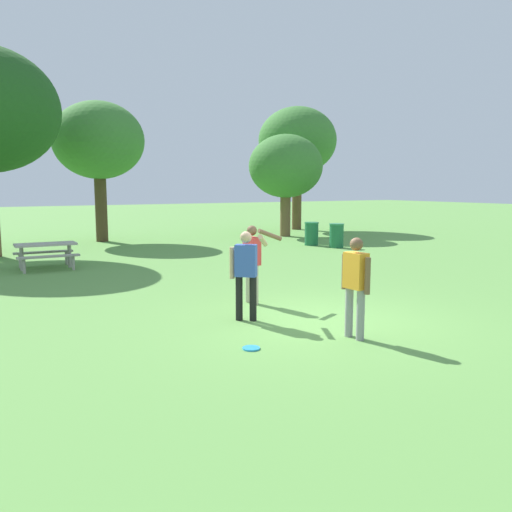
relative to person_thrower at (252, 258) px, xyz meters
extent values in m
plane|color=#609947|center=(0.30, -1.86, -0.96)|extent=(120.00, 120.00, 0.00)
cylinder|color=#B7AD93|center=(-0.02, 0.13, -0.55)|extent=(0.13, 0.13, 0.82)
cylinder|color=#B7AD93|center=(-0.01, -0.13, -0.55)|extent=(0.13, 0.13, 0.82)
cube|color=#D83838|center=(-0.01, 0.00, 0.15)|extent=(0.24, 0.39, 0.58)
sphere|color=brown|center=(-0.01, 0.00, 0.57)|extent=(0.21, 0.21, 0.21)
cylinder|color=brown|center=(-0.03, 0.26, 0.10)|extent=(0.09, 0.09, 0.58)
cylinder|color=brown|center=(0.27, -0.24, 0.49)|extent=(0.58, 0.12, 0.28)
cylinder|color=gray|center=(0.17, -3.17, -0.55)|extent=(0.13, 0.13, 0.82)
cylinder|color=gray|center=(0.15, -2.91, -0.55)|extent=(0.13, 0.13, 0.82)
cube|color=orange|center=(0.16, -3.04, 0.15)|extent=(0.24, 0.39, 0.58)
sphere|color=brown|center=(0.16, -3.04, 0.57)|extent=(0.21, 0.21, 0.21)
cylinder|color=brown|center=(0.17, -3.30, 0.10)|extent=(0.09, 0.09, 0.58)
cylinder|color=brown|center=(0.15, -2.78, 0.10)|extent=(0.09, 0.09, 0.58)
cylinder|color=black|center=(-0.91, -1.09, -0.55)|extent=(0.13, 0.13, 0.82)
cylinder|color=black|center=(-0.71, -1.26, -0.55)|extent=(0.13, 0.13, 0.82)
cube|color=#3856B7|center=(-0.81, -1.17, 0.15)|extent=(0.43, 0.42, 0.58)
sphere|color=tan|center=(-0.81, -1.17, 0.57)|extent=(0.21, 0.21, 0.21)
cylinder|color=tan|center=(-1.00, -1.00, 0.10)|extent=(0.09, 0.09, 0.58)
cylinder|color=tan|center=(-0.43, -1.14, 0.49)|extent=(0.45, 0.49, 0.28)
cylinder|color=#2D9EDB|center=(-1.57, -2.70, -0.95)|extent=(0.27, 0.27, 0.03)
cube|color=#B2ADA3|center=(-3.02, 7.03, -0.22)|extent=(1.72, 0.80, 0.06)
cube|color=#A49F96|center=(-3.03, 6.45, -0.52)|extent=(1.71, 0.30, 0.05)
cube|color=#A49F96|center=(-3.01, 7.61, -0.52)|extent=(1.71, 0.30, 0.05)
cylinder|color=#A49F96|center=(-3.68, 7.05, -0.61)|extent=(0.11, 0.11, 0.71)
cylinder|color=#A49F96|center=(-3.69, 6.47, -0.75)|extent=(0.09, 0.09, 0.41)
cylinder|color=#A49F96|center=(-3.67, 7.63, -0.75)|extent=(0.09, 0.09, 0.41)
cylinder|color=#A49F96|center=(-2.36, 7.02, -0.61)|extent=(0.11, 0.11, 0.71)
cylinder|color=#A49F96|center=(-2.37, 6.44, -0.75)|extent=(0.09, 0.09, 0.41)
cylinder|color=#A49F96|center=(-2.34, 7.60, -0.75)|extent=(0.09, 0.09, 0.41)
cylinder|color=#1E663D|center=(7.49, 8.16, -0.51)|extent=(0.56, 0.56, 0.90)
cylinder|color=#287A4B|center=(7.49, 8.16, -0.03)|extent=(0.59, 0.59, 0.06)
cylinder|color=#1E663D|center=(7.86, 6.98, -0.51)|extent=(0.56, 0.56, 0.90)
cylinder|color=#287A4B|center=(7.86, 6.98, -0.03)|extent=(0.59, 0.59, 0.06)
cylinder|color=#4C3823|center=(0.36, 14.06, 0.70)|extent=(0.52, 0.52, 3.33)
ellipsoid|color=#3D7A33|center=(0.36, 14.06, 3.44)|extent=(3.93, 3.93, 3.34)
cylinder|color=brown|center=(8.70, 11.97, 0.24)|extent=(0.50, 0.50, 2.41)
ellipsoid|color=#3D7A33|center=(8.70, 11.97, 2.43)|extent=(3.56, 3.56, 3.03)
cylinder|color=brown|center=(11.48, 15.04, 0.91)|extent=(0.53, 0.53, 3.75)
ellipsoid|color=#3D7A33|center=(11.48, 15.04, 3.98)|extent=(4.32, 4.32, 3.67)
camera|label=1|loc=(-5.36, -9.36, 1.49)|focal=36.74mm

